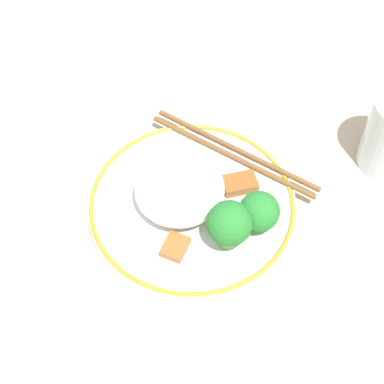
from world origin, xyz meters
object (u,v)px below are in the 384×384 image
object	(u,v)px
broccoli_back_left	(229,224)
chopsticks	(234,153)
plate	(192,206)
broccoli_back_center	(259,212)

from	to	relation	value
broccoli_back_left	chopsticks	xyz separation A→B (m)	(0.11, 0.02, -0.03)
plate	broccoli_back_left	bearing A→B (deg)	-125.92
broccoli_back_center	chopsticks	size ratio (longest dim) A/B	0.23
broccoli_back_center	chopsticks	world-z (taller)	broccoli_back_center
plate	chopsticks	xyz separation A→B (m)	(0.07, -0.03, 0.01)
plate	broccoli_back_left	world-z (taller)	broccoli_back_left
broccoli_back_left	broccoli_back_center	world-z (taller)	broccoli_back_left
plate	broccoli_back_left	xyz separation A→B (m)	(-0.03, -0.05, 0.04)
plate	chopsticks	size ratio (longest dim) A/B	1.08
broccoli_back_left	broccoli_back_center	bearing A→B (deg)	-40.89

